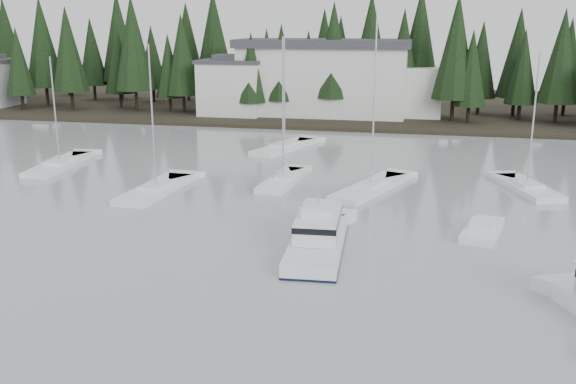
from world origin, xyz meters
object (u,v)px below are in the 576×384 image
at_px(runabout_1, 482,233).
at_px(house_west, 233,86).
at_px(sailboat_2, 156,191).
at_px(sailboat_6, 283,182).
at_px(sailboat_7, 285,149).
at_px(sailboat_5, 371,189).
at_px(sailboat_3, 527,190).
at_px(sailboat_0, 60,166).
at_px(harbor_inn, 338,79).
at_px(cabin_cruiser_center, 318,239).

bearing_deg(runabout_1, house_west, 46.61).
relative_size(sailboat_2, sailboat_6, 0.96).
xyz_separation_m(house_west, sailboat_7, (12.80, -22.09, -4.59)).
bearing_deg(sailboat_5, runabout_1, -120.17).
bearing_deg(sailboat_2, sailboat_3, -73.26).
bearing_deg(sailboat_5, sailboat_2, 125.16).
bearing_deg(sailboat_5, sailboat_0, 106.08).
relative_size(sailboat_6, runabout_1, 2.39).
bearing_deg(sailboat_0, house_west, -16.59).
bearing_deg(house_west, sailboat_3, -43.84).
bearing_deg(sailboat_6, sailboat_3, -80.86).
relative_size(house_west, sailboat_2, 0.75).
bearing_deg(sailboat_2, harbor_inn, -7.34).
relative_size(harbor_inn, sailboat_7, 2.32).
distance_m(sailboat_3, runabout_1, 13.76).
bearing_deg(harbor_inn, sailboat_6, -88.57).
height_order(cabin_cruiser_center, runabout_1, cabin_cruiser_center).
bearing_deg(harbor_inn, sailboat_0, -119.39).
relative_size(harbor_inn, sailboat_3, 2.45).
height_order(sailboat_3, sailboat_6, sailboat_6).
bearing_deg(sailboat_7, sailboat_0, 143.07).
bearing_deg(runabout_1, sailboat_0, 84.81).
xyz_separation_m(harbor_inn, cabin_cruiser_center, (6.95, -56.84, -5.12)).
xyz_separation_m(sailboat_6, runabout_1, (16.23, -11.13, 0.05)).
bearing_deg(sailboat_6, sailboat_2, 123.03).
bearing_deg(sailboat_0, harbor_inn, -35.04).
bearing_deg(sailboat_3, sailboat_0, 71.37).
bearing_deg(sailboat_7, sailboat_3, -100.25).
bearing_deg(sailboat_7, runabout_1, -124.76).
bearing_deg(sailboat_7, cabin_cruiser_center, -145.04).
xyz_separation_m(harbor_inn, runabout_1, (17.24, -51.68, -5.64)).
xyz_separation_m(house_west, sailboat_6, (16.05, -37.21, -4.57)).
bearing_deg(sailboat_0, sailboat_7, -61.23).
relative_size(cabin_cruiser_center, sailboat_6, 0.79).
xyz_separation_m(sailboat_0, sailboat_3, (43.68, 0.22, 0.02)).
relative_size(sailboat_7, runabout_1, 2.31).
bearing_deg(harbor_inn, cabin_cruiser_center, -83.03).
distance_m(harbor_inn, sailboat_0, 45.02).
relative_size(sailboat_3, sailboat_6, 0.91).
xyz_separation_m(house_west, sailboat_3, (36.81, -35.34, -4.59)).
relative_size(sailboat_6, sailboat_7, 1.03).
distance_m(sailboat_6, sailboat_7, 15.46).
distance_m(sailboat_6, runabout_1, 19.68).
bearing_deg(sailboat_3, sailboat_6, 76.20).
xyz_separation_m(sailboat_6, sailboat_7, (-3.25, 15.12, -0.02)).
bearing_deg(sailboat_2, house_west, 11.86).
relative_size(sailboat_3, runabout_1, 2.18).
height_order(harbor_inn, sailboat_7, sailboat_7).
bearing_deg(sailboat_5, sailboat_3, -57.42).
bearing_deg(house_west, runabout_1, -56.26).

